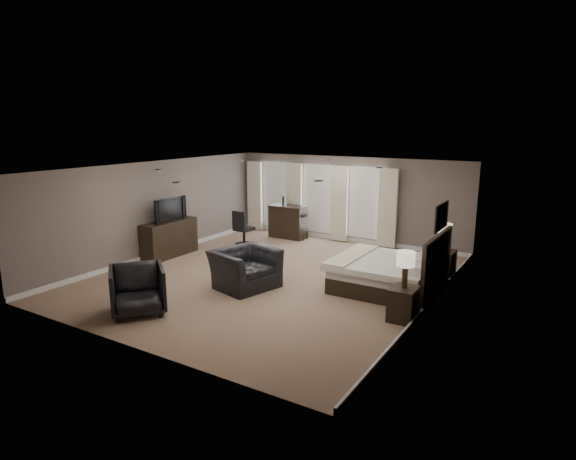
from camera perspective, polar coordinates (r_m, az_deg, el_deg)
The scene contains 16 objects.
room at distance 11.18m, azimuth -1.94°, elevation 0.73°, with size 7.60×8.60×2.64m.
window_bay at distance 15.18m, azimuth 3.42°, elevation 3.51°, with size 5.25×0.20×2.30m.
bed at distance 10.74m, azimuth 11.52°, elevation -3.40°, with size 2.16×2.06×1.37m, color silver.
nightstand_near at distance 9.28m, azimuth 13.52°, elevation -8.51°, with size 0.47×0.58×0.63m, color black.
nightstand_far at distance 11.94m, azimuth 17.87°, elevation -3.89°, with size 0.50×0.61×0.67m, color black.
lamp_near at distance 9.07m, azimuth 13.73°, elevation -4.61°, with size 0.34×0.34×0.69m, color beige.
lamp_far at distance 11.77m, azimuth 18.08°, elevation -0.82°, with size 0.31×0.31×0.65m, color beige.
wall_art at distance 10.19m, azimuth 17.70°, elevation 1.54°, with size 0.04×0.96×0.56m, color slate.
dresser at distance 13.60m, azimuth -13.88°, elevation -0.98°, with size 0.54×1.68×0.98m, color black.
tv at distance 13.48m, azimuth -14.01°, elevation 1.35°, with size 1.13×0.65×0.15m, color black.
armchair_near at distance 10.72m, azimuth -5.11°, elevation -3.81°, with size 1.32×0.86×1.16m, color black.
armchair_far at distance 9.72m, azimuth -17.41°, elevation -6.53°, with size 0.99×0.93×1.02m, color black.
bar_counter at distance 15.30m, azimuth 0.03°, elevation 1.02°, with size 1.20×0.62×1.04m, color black.
bar_stool_left at distance 15.34m, azimuth -0.60°, elevation 0.58°, with size 0.38×0.38×0.80m, color black.
bar_stool_right at distance 15.05m, azimuth 1.68°, elevation 0.35°, with size 0.38×0.38×0.81m, color black.
desk_chair at distance 14.41m, azimuth -5.25°, elevation 0.27°, with size 0.54×0.54×1.06m, color black.
Camera 1 is at (6.01, -9.14, 3.61)m, focal length 30.00 mm.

